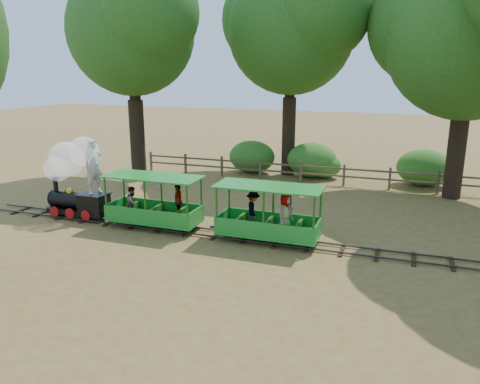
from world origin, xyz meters
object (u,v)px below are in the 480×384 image
(carriage_front, at_px, (155,207))
(carriage_rear, at_px, (268,218))
(locomotive, at_px, (74,171))
(fence, at_px, (322,172))

(carriage_front, relative_size, carriage_rear, 1.00)
(locomotive, distance_m, carriage_front, 3.37)
(fence, bearing_deg, locomotive, -133.37)
(carriage_front, distance_m, fence, 9.05)
(locomotive, bearing_deg, carriage_front, -1.07)
(carriage_front, bearing_deg, locomotive, 178.93)
(carriage_rear, bearing_deg, fence, 87.90)
(locomotive, relative_size, fence, 0.17)
(carriage_rear, height_order, fence, carriage_rear)
(carriage_rear, distance_m, fence, 7.97)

